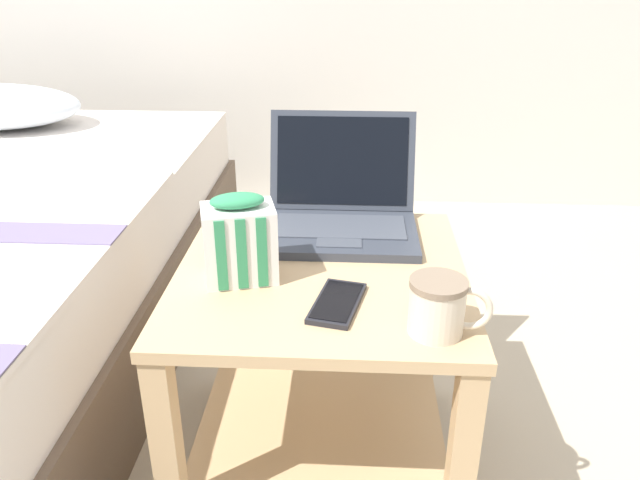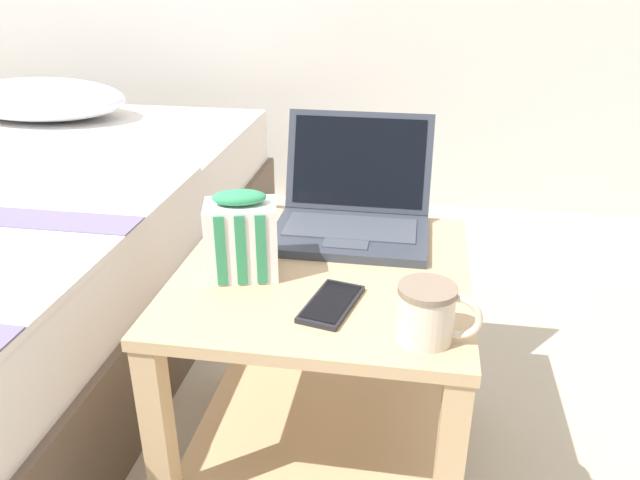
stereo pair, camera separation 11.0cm
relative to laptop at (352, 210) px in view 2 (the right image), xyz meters
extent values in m
plane|color=tan|center=(-0.03, -0.19, -0.53)|extent=(8.00, 8.00, 0.00)
ellipsoid|color=silver|center=(-1.21, 0.82, 0.02)|extent=(0.62, 0.36, 0.14)
cube|color=tan|center=(-0.03, -0.19, -0.06)|extent=(0.54, 0.57, 0.02)
cube|color=tan|center=(-0.03, -0.19, -0.41)|extent=(0.50, 0.53, 0.02)
cube|color=tan|center=(-0.27, -0.45, -0.30)|extent=(0.04, 0.04, 0.46)
cube|color=tan|center=(-0.27, 0.07, -0.30)|extent=(0.04, 0.04, 0.46)
cube|color=tan|center=(0.21, 0.07, -0.30)|extent=(0.04, 0.04, 0.46)
cube|color=#333842|center=(0.00, -0.05, -0.04)|extent=(0.32, 0.22, 0.02)
cube|color=#424751|center=(0.00, -0.03, -0.03)|extent=(0.27, 0.12, 0.00)
cube|color=#424751|center=(0.00, -0.11, -0.03)|extent=(0.09, 0.05, 0.00)
cube|color=#333842|center=(0.00, 0.10, 0.07)|extent=(0.32, 0.08, 0.21)
cube|color=black|center=(0.00, 0.09, 0.08)|extent=(0.29, 0.06, 0.18)
cube|color=silver|center=(-0.08, 0.11, 0.10)|extent=(0.03, 0.01, 0.03)
cube|color=red|center=(-0.09, 0.11, 0.09)|extent=(0.05, 0.01, 0.04)
cube|color=yellow|center=(-0.05, 0.10, 0.06)|extent=(0.04, 0.02, 0.04)
cube|color=yellow|center=(-0.01, 0.11, 0.10)|extent=(0.02, 0.01, 0.02)
cylinder|color=beige|center=(0.16, -0.39, 0.00)|extent=(0.09, 0.09, 0.09)
cylinder|color=#7F6B56|center=(0.16, -0.39, 0.04)|extent=(0.09, 0.09, 0.01)
cylinder|color=black|center=(0.16, -0.39, 0.03)|extent=(0.08, 0.08, 0.01)
torus|color=beige|center=(0.21, -0.40, 0.00)|extent=(0.07, 0.02, 0.07)
cube|color=white|center=(-0.17, -0.23, 0.02)|extent=(0.15, 0.12, 0.14)
cube|color=#338C59|center=(-0.20, -0.29, 0.02)|extent=(0.02, 0.01, 0.13)
cube|color=#338C59|center=(-0.16, -0.28, 0.02)|extent=(0.02, 0.01, 0.13)
cube|color=#338C59|center=(-0.13, -0.27, 0.02)|extent=(0.02, 0.01, 0.13)
ellipsoid|color=#338C59|center=(-0.17, -0.23, 0.10)|extent=(0.11, 0.08, 0.03)
cube|color=black|center=(0.00, -0.32, -0.04)|extent=(0.10, 0.16, 0.01)
cube|color=black|center=(0.00, -0.32, -0.04)|extent=(0.09, 0.14, 0.00)
camera|label=1|loc=(0.02, -1.23, 0.50)|focal=35.00mm
camera|label=2|loc=(0.13, -1.22, 0.50)|focal=35.00mm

